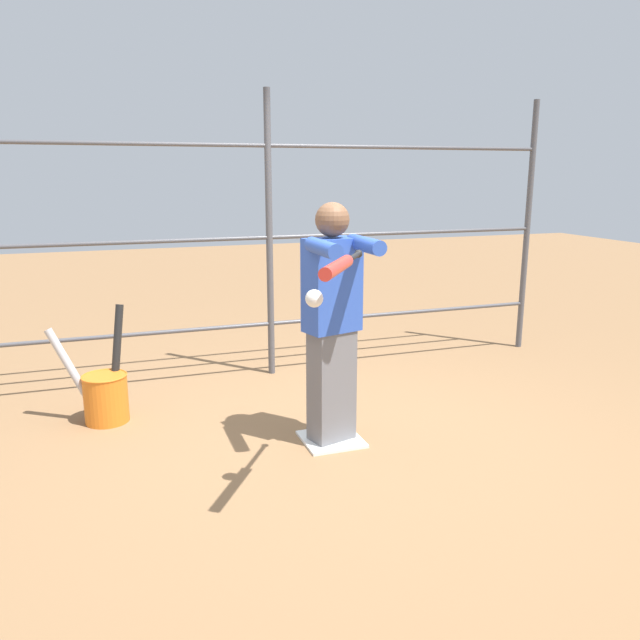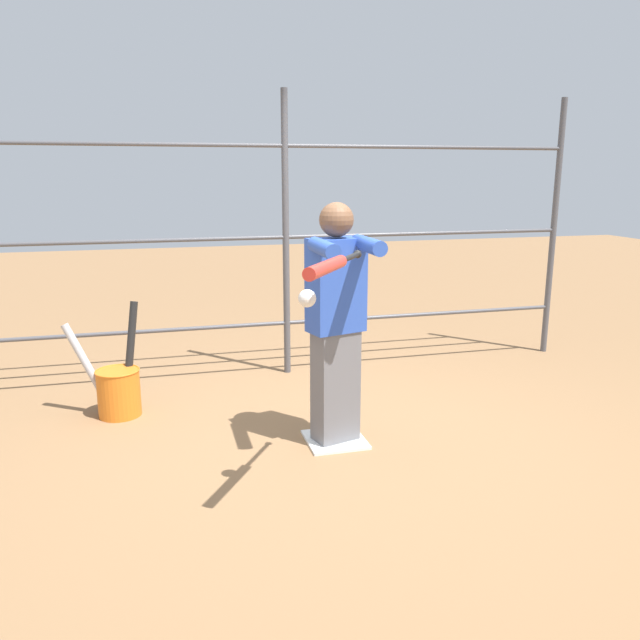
% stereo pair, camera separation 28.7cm
% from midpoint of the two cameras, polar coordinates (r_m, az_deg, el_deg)
% --- Properties ---
extents(ground_plane, '(24.00, 24.00, 0.00)m').
position_cam_midpoint_polar(ground_plane, '(4.43, -0.85, -10.99)').
color(ground_plane, olive).
extents(home_plate, '(0.40, 0.40, 0.02)m').
position_cam_midpoint_polar(home_plate, '(4.43, -0.85, -10.87)').
color(home_plate, white).
rests_on(home_plate, ground).
extents(fence_backstop, '(5.54, 0.06, 2.52)m').
position_cam_midpoint_polar(fence_backstop, '(5.60, -6.13, 7.51)').
color(fence_backstop, '#4C4C51').
rests_on(fence_backstop, ground).
extents(batter, '(0.41, 0.63, 1.64)m').
position_cam_midpoint_polar(batter, '(4.13, -0.82, 0.22)').
color(batter, slate).
rests_on(batter, ground).
extents(baseball_bat_swinging, '(0.53, 0.79, 0.08)m').
position_cam_midpoint_polar(baseball_bat_swinging, '(3.12, -0.79, 5.01)').
color(baseball_bat_swinging, black).
extents(softball_in_flight, '(0.10, 0.10, 0.10)m').
position_cam_midpoint_polar(softball_in_flight, '(3.29, -3.04, 1.96)').
color(softball_in_flight, white).
extents(bat_bucket, '(0.59, 0.40, 0.86)m').
position_cam_midpoint_polar(bat_bucket, '(5.00, -20.67, -6.35)').
color(bat_bucket, orange).
rests_on(bat_bucket, ground).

